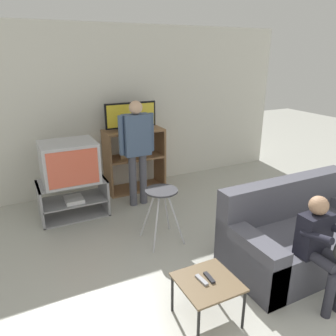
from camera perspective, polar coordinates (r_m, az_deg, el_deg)
wall_back at (r=5.40m, az=-10.01°, el=9.84°), size 6.40×0.06×2.60m
tv_stand at (r=4.76m, az=-16.17°, el=-5.15°), size 0.90×0.51×0.52m
television_main at (r=4.56m, az=-16.85°, el=0.99°), size 0.72×0.59×0.55m
media_shelf at (r=5.39m, az=-5.88°, el=1.50°), size 0.95×0.44×1.02m
television_flat at (r=5.20m, az=-6.49°, el=8.81°), size 0.83×0.20×0.43m
folding_stool at (r=3.85m, az=-1.15°, el=-5.36°), size 0.43×0.43×0.67m
snack_table at (r=2.90m, az=6.91°, el=-19.63°), size 0.48×0.48×0.39m
remote_control_black at (r=2.89m, az=7.19°, el=-18.40°), size 0.04×0.15×0.02m
remote_control_white at (r=2.86m, az=5.87°, el=-18.84°), size 0.05×0.15×0.02m
couch at (r=3.90m, az=22.12°, el=-10.95°), size 1.73×0.85×0.87m
person_standing_adult at (r=4.71m, az=-5.44°, el=4.19°), size 0.53×0.20×1.55m
person_seated_child at (r=3.24m, az=25.06°, el=-11.64°), size 0.33×0.43×1.01m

